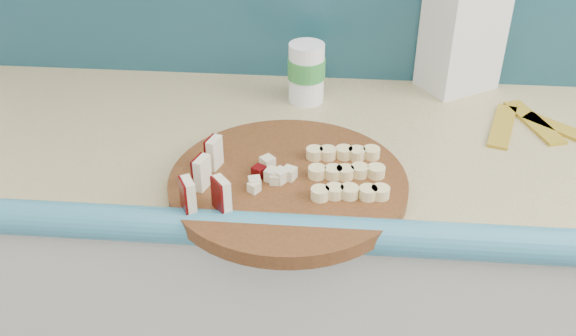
% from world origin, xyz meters
% --- Properties ---
extents(kitchen_counter, '(2.20, 0.63, 0.91)m').
position_xyz_m(kitchen_counter, '(0.10, 1.50, 0.46)').
color(kitchen_counter, beige).
rests_on(kitchen_counter, ground).
extents(cutting_board, '(0.46, 0.46, 0.03)m').
position_xyz_m(cutting_board, '(-0.24, 1.32, 0.92)').
color(cutting_board, '#46280F').
rests_on(cutting_board, kitchen_counter).
extents(apple_wedges, '(0.08, 0.16, 0.06)m').
position_xyz_m(apple_wedges, '(-0.37, 1.26, 0.96)').
color(apple_wedges, '#EFE4BF').
rests_on(apple_wedges, cutting_board).
extents(apple_chunks, '(0.06, 0.07, 0.02)m').
position_xyz_m(apple_chunks, '(-0.27, 1.31, 0.95)').
color(apple_chunks, beige).
rests_on(apple_chunks, cutting_board).
extents(banana_slices, '(0.15, 0.17, 0.02)m').
position_xyz_m(banana_slices, '(-0.14, 1.33, 0.95)').
color(banana_slices, '#F5DE96').
rests_on(banana_slices, cutting_board).
extents(flour_bag, '(0.19, 0.18, 0.27)m').
position_xyz_m(flour_bag, '(0.10, 1.76, 1.04)').
color(flour_bag, silver).
rests_on(flour_bag, kitchen_counter).
extents(canister, '(0.08, 0.08, 0.13)m').
position_xyz_m(canister, '(-0.23, 1.66, 0.98)').
color(canister, white).
rests_on(canister, kitchen_counter).
extents(banana_peel, '(0.25, 0.21, 0.01)m').
position_xyz_m(banana_peel, '(0.24, 1.58, 0.91)').
color(banana_peel, gold).
rests_on(banana_peel, kitchen_counter).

